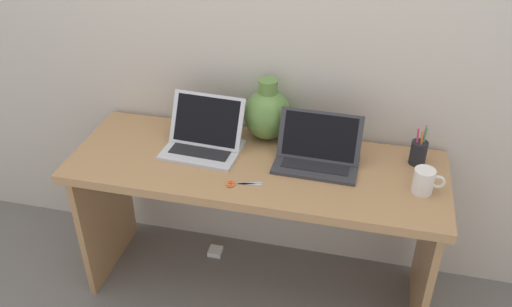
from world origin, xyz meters
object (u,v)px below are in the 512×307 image
(laptop_right, at_px, (318,151))
(scissors, at_px, (238,184))
(power_brick, at_px, (215,251))
(green_vase, at_px, (268,113))
(pen_cup, at_px, (418,152))
(laptop_left, at_px, (204,136))
(coffee_mug, at_px, (424,181))

(laptop_right, relative_size, scissors, 2.43)
(laptop_right, distance_m, power_brick, 0.94)
(laptop_right, bearing_deg, scissors, -141.06)
(green_vase, height_order, pen_cup, green_vase)
(green_vase, bearing_deg, pen_cup, -5.77)
(power_brick, bearing_deg, laptop_left, -82.38)
(green_vase, height_order, coffee_mug, green_vase)
(scissors, relative_size, power_brick, 2.10)
(coffee_mug, bearing_deg, green_vase, 158.38)
(coffee_mug, bearing_deg, laptop_left, 173.08)
(coffee_mug, distance_m, power_brick, 1.24)
(laptop_left, bearing_deg, coffee_mug, -6.92)
(laptop_right, xyz_separation_m, coffee_mug, (0.43, -0.11, -0.00))
(laptop_right, bearing_deg, laptop_left, 179.73)
(scissors, xyz_separation_m, power_brick, (-0.23, 0.34, -0.72))
(green_vase, bearing_deg, laptop_right, -32.45)
(laptop_right, xyz_separation_m, power_brick, (-0.52, 0.10, -0.78))
(laptop_right, distance_m, coffee_mug, 0.45)
(laptop_left, distance_m, pen_cup, 0.92)
(scissors, bearing_deg, laptop_right, 38.94)
(coffee_mug, xyz_separation_m, power_brick, (-0.95, 0.21, -0.77))
(power_brick, bearing_deg, laptop_right, -11.10)
(laptop_right, relative_size, green_vase, 1.25)
(laptop_left, relative_size, laptop_right, 0.97)
(power_brick, bearing_deg, scissors, -55.97)
(scissors, bearing_deg, power_brick, 124.03)
(coffee_mug, xyz_separation_m, scissors, (-0.72, -0.12, -0.05))
(laptop_right, distance_m, pen_cup, 0.43)
(coffee_mug, relative_size, pen_cup, 0.67)
(coffee_mug, bearing_deg, laptop_right, 165.60)
(scissors, bearing_deg, coffee_mug, 9.64)
(green_vase, xyz_separation_m, power_brick, (-0.26, -0.06, -0.84))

